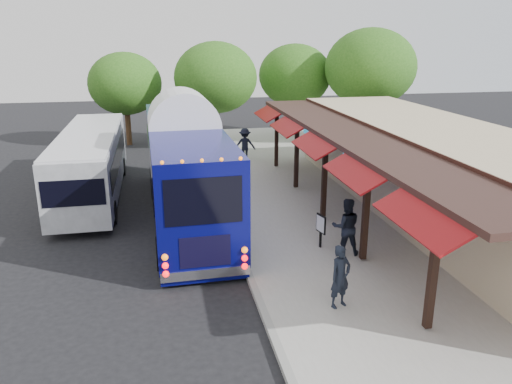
{
  "coord_description": "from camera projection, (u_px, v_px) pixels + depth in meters",
  "views": [
    {
      "loc": [
        -2.37,
        -13.63,
        7.04
      ],
      "look_at": [
        0.83,
        2.68,
        1.8
      ],
      "focal_mm": 35.0,
      "sensor_mm": 36.0,
      "label": 1
    }
  ],
  "objects": [
    {
      "name": "ground",
      "position": [
        246.0,
        275.0,
        15.31
      ],
      "size": [
        90.0,
        90.0,
        0.0
      ],
      "primitive_type": "plane",
      "color": "black",
      "rests_on": "ground"
    },
    {
      "name": "sidewalk",
      "position": [
        352.0,
        217.0,
        19.95
      ],
      "size": [
        10.0,
        40.0,
        0.15
      ],
      "primitive_type": "cube",
      "color": "#9E9B93",
      "rests_on": "ground"
    },
    {
      "name": "curb",
      "position": [
        229.0,
        226.0,
        19.04
      ],
      "size": [
        0.2,
        40.0,
        0.16
      ],
      "primitive_type": "cube",
      "color": "gray",
      "rests_on": "ground"
    },
    {
      "name": "station_shelter",
      "position": [
        434.0,
        170.0,
        20.04
      ],
      "size": [
        8.15,
        20.0,
        3.6
      ],
      "color": "tan",
      "rests_on": "ground"
    },
    {
      "name": "coach_bus",
      "position": [
        185.0,
        164.0,
        19.72
      ],
      "size": [
        2.99,
        12.67,
        4.03
      ],
      "rotation": [
        0.0,
        0.0,
        0.03
      ],
      "color": "#07095A",
      "rests_on": "ground"
    },
    {
      "name": "city_bus",
      "position": [
        91.0,
        161.0,
        22.43
      ],
      "size": [
        2.5,
        11.0,
        2.95
      ],
      "rotation": [
        0.0,
        0.0,
        0.01
      ],
      "color": "gray",
      "rests_on": "ground"
    },
    {
      "name": "ped_a",
      "position": [
        340.0,
        277.0,
        13.03
      ],
      "size": [
        0.74,
        0.62,
        1.72
      ],
      "primitive_type": "imported",
      "rotation": [
        0.0,
        0.0,
        0.39
      ],
      "color": "black",
      "rests_on": "sidewalk"
    },
    {
      "name": "ped_b",
      "position": [
        346.0,
        227.0,
        16.17
      ],
      "size": [
        1.04,
        0.87,
        1.91
      ],
      "primitive_type": "imported",
      "rotation": [
        0.0,
        0.0,
        2.97
      ],
      "color": "black",
      "rests_on": "sidewalk"
    },
    {
      "name": "ped_c",
      "position": [
        221.0,
        158.0,
        25.17
      ],
      "size": [
        1.22,
        0.99,
        1.94
      ],
      "primitive_type": "imported",
      "rotation": [
        0.0,
        0.0,
        3.68
      ],
      "color": "black",
      "rests_on": "sidewalk"
    },
    {
      "name": "ped_d",
      "position": [
        245.0,
        144.0,
        28.53
      ],
      "size": [
        1.3,
        0.9,
        1.84
      ],
      "primitive_type": "imported",
      "rotation": [
        0.0,
        0.0,
        2.95
      ],
      "color": "black",
      "rests_on": "sidewalk"
    },
    {
      "name": "sign_board",
      "position": [
        321.0,
        225.0,
        16.72
      ],
      "size": [
        0.18,
        0.52,
        1.17
      ],
      "rotation": [
        0.0,
        0.0,
        0.25
      ],
      "color": "black",
      "rests_on": "sidewalk"
    },
    {
      "name": "tree_left",
      "position": [
        216.0,
        78.0,
        31.45
      ],
      "size": [
        5.24,
        5.24,
        6.71
      ],
      "color": "#382314",
      "rests_on": "ground"
    },
    {
      "name": "tree_mid",
      "position": [
        295.0,
        75.0,
        34.95
      ],
      "size": [
        5.08,
        5.08,
        6.51
      ],
      "color": "#382314",
      "rests_on": "ground"
    },
    {
      "name": "tree_right",
      "position": [
        370.0,
        68.0,
        32.34
      ],
      "size": [
        5.89,
        5.89,
        7.54
      ],
      "color": "#382314",
      "rests_on": "ground"
    },
    {
      "name": "tree_far",
      "position": [
        125.0,
        84.0,
        32.3
      ],
      "size": [
        4.72,
        4.72,
        6.04
      ],
      "color": "#382314",
      "rests_on": "ground"
    }
  ]
}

